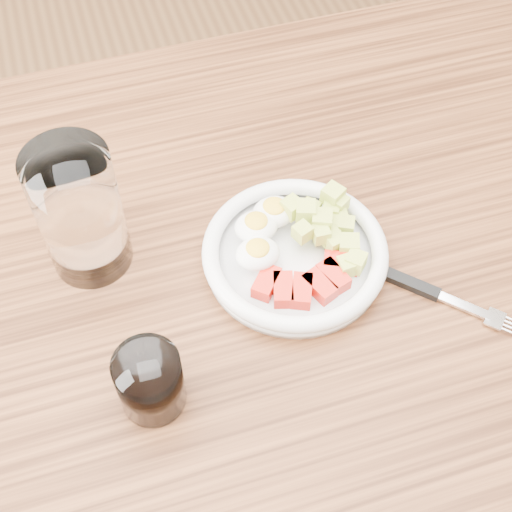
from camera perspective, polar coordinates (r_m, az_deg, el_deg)
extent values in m
plane|color=brown|center=(1.55, 0.49, -17.76)|extent=(4.00, 4.00, 0.00)
cube|color=brown|center=(1.58, 19.65, 6.16)|extent=(0.07, 0.07, 0.73)
cube|color=brown|center=(0.86, 0.83, -2.29)|extent=(1.50, 0.90, 0.04)
cylinder|color=white|center=(0.85, 3.09, -0.24)|extent=(0.21, 0.21, 0.01)
torus|color=white|center=(0.84, 3.14, 0.40)|extent=(0.22, 0.22, 0.02)
cube|color=red|center=(0.81, 0.84, -2.14)|extent=(0.04, 0.05, 0.02)
cube|color=red|center=(0.81, 2.19, -2.71)|extent=(0.03, 0.05, 0.02)
cube|color=red|center=(0.81, 3.69, -2.81)|extent=(0.04, 0.05, 0.02)
cube|color=red|center=(0.82, 5.10, -2.43)|extent=(0.04, 0.05, 0.02)
cube|color=red|center=(0.82, 6.19, -1.64)|extent=(0.03, 0.05, 0.02)
cube|color=red|center=(0.84, 6.81, -0.58)|extent=(0.05, 0.04, 0.02)
ellipsoid|color=white|center=(0.85, 0.01, 2.35)|extent=(0.05, 0.04, 0.03)
ellipsoid|color=yellow|center=(0.84, 0.01, 2.84)|extent=(0.03, 0.03, 0.01)
ellipsoid|color=white|center=(0.86, 1.45, 3.54)|extent=(0.05, 0.04, 0.03)
ellipsoid|color=yellow|center=(0.85, 1.47, 4.02)|extent=(0.03, 0.03, 0.01)
ellipsoid|color=white|center=(0.82, 0.14, 0.18)|extent=(0.05, 0.04, 0.03)
ellipsoid|color=yellow|center=(0.81, 0.14, 0.65)|extent=(0.03, 0.03, 0.01)
cube|color=#CDD351|center=(0.85, 5.99, 1.58)|extent=(0.02, 0.02, 0.02)
cube|color=#CDD351|center=(0.83, 7.97, -0.43)|extent=(0.03, 0.03, 0.02)
cube|color=#CDD351|center=(0.85, 3.99, 3.57)|extent=(0.03, 0.03, 0.02)
cube|color=#CDD351|center=(0.86, 6.18, 2.65)|extent=(0.03, 0.03, 0.02)
cube|color=#CDD351|center=(0.83, 7.31, -0.78)|extent=(0.02, 0.02, 0.02)
cube|color=#CDD351|center=(0.85, 2.90, 3.89)|extent=(0.03, 0.03, 0.02)
cube|color=#CDD351|center=(0.84, 6.29, 1.12)|extent=(0.03, 0.03, 0.02)
cube|color=#CDD351|center=(0.83, 3.73, 1.92)|extent=(0.02, 0.02, 0.02)
cube|color=#CDD351|center=(0.87, 6.17, 4.85)|extent=(0.03, 0.03, 0.02)
cube|color=#CDD351|center=(0.87, 6.04, 3.69)|extent=(0.03, 0.03, 0.02)
cube|color=#CDD351|center=(0.85, 5.29, 2.82)|extent=(0.03, 0.03, 0.02)
cube|color=#CDD351|center=(0.86, 5.25, 2.92)|extent=(0.02, 0.02, 0.02)
cube|color=#CDD351|center=(0.84, 5.21, 1.76)|extent=(0.02, 0.02, 0.02)
cube|color=#CDD351|center=(0.84, 7.43, 0.80)|extent=(0.03, 0.03, 0.02)
cube|color=#CDD351|center=(0.86, 7.16, 2.36)|extent=(0.03, 0.03, 0.02)
cube|color=#CDD351|center=(0.86, 6.06, 1.74)|extent=(0.03, 0.03, 0.02)
cube|color=#CDD351|center=(0.88, 4.36, 3.68)|extent=(0.03, 0.03, 0.02)
cube|color=#CDD351|center=(0.86, 6.62, 2.72)|extent=(0.02, 0.02, 0.02)
cube|color=#CDD351|center=(0.87, 6.66, 4.21)|extent=(0.03, 0.03, 0.02)
cube|color=#CDD351|center=(0.85, 5.17, 2.08)|extent=(0.02, 0.02, 0.02)
cube|color=black|center=(0.85, 11.18, -1.72)|extent=(0.08, 0.09, 0.01)
cube|color=silver|center=(0.85, 16.35, -3.88)|extent=(0.05, 0.05, 0.00)
cube|color=silver|center=(0.85, 18.57, -4.79)|extent=(0.03, 0.03, 0.00)
cylinder|color=white|center=(0.82, -13.93, 3.41)|extent=(0.10, 0.10, 0.17)
cylinder|color=white|center=(0.74, -8.48, -9.90)|extent=(0.07, 0.07, 0.08)
cylinder|color=black|center=(0.74, -8.46, -9.96)|extent=(0.06, 0.06, 0.07)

